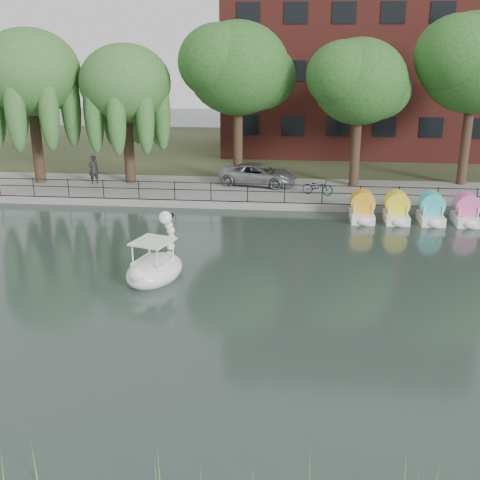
# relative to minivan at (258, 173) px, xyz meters

# --- Properties ---
(ground_plane) EXTENTS (120.00, 120.00, 0.00)m
(ground_plane) POSITION_rel_minivan_xyz_m (-0.31, -17.05, -1.13)
(ground_plane) COLOR #3B4B48
(promenade) EXTENTS (40.00, 6.00, 0.40)m
(promenade) POSITION_rel_minivan_xyz_m (-0.31, -1.05, -0.93)
(promenade) COLOR gray
(promenade) RESTS_ON ground_plane
(kerb) EXTENTS (40.00, 0.25, 0.40)m
(kerb) POSITION_rel_minivan_xyz_m (-0.31, -4.00, -0.93)
(kerb) COLOR gray
(kerb) RESTS_ON ground_plane
(land_strip) EXTENTS (60.00, 22.00, 0.36)m
(land_strip) POSITION_rel_minivan_xyz_m (-0.31, 12.95, -0.95)
(land_strip) COLOR #47512D
(land_strip) RESTS_ON ground_plane
(railing) EXTENTS (32.00, 0.05, 1.00)m
(railing) POSITION_rel_minivan_xyz_m (-0.31, -3.80, 0.02)
(railing) COLOR black
(railing) RESTS_ON promenade
(apartment_building) EXTENTS (20.00, 10.07, 18.00)m
(apartment_building) POSITION_rel_minivan_xyz_m (6.69, 12.91, 8.23)
(apartment_building) COLOR #4C1E16
(apartment_building) RESTS_ON land_strip
(willow_left) EXTENTS (5.88, 5.88, 9.01)m
(willow_left) POSITION_rel_minivan_xyz_m (-13.31, -0.55, 5.74)
(willow_left) COLOR #473323
(willow_left) RESTS_ON promenade
(willow_mid) EXTENTS (5.32, 5.32, 8.15)m
(willow_mid) POSITION_rel_minivan_xyz_m (-7.81, -0.05, 5.12)
(willow_mid) COLOR #473323
(willow_mid) RESTS_ON promenade
(broadleaf_center) EXTENTS (6.00, 6.00, 9.25)m
(broadleaf_center) POSITION_rel_minivan_xyz_m (-1.31, 0.95, 5.93)
(broadleaf_center) COLOR #473323
(broadleaf_center) RESTS_ON promenade
(broadleaf_right) EXTENTS (5.40, 5.40, 8.32)m
(broadleaf_right) POSITION_rel_minivan_xyz_m (5.69, 0.45, 5.26)
(broadleaf_right) COLOR #473323
(broadleaf_right) RESTS_ON promenade
(broadleaf_far) EXTENTS (6.30, 6.30, 9.71)m
(broadleaf_far) POSITION_rel_minivan_xyz_m (12.19, 1.45, 6.27)
(broadleaf_far) COLOR #473323
(broadleaf_far) RESTS_ON promenade
(minivan) EXTENTS (3.35, 5.60, 1.46)m
(minivan) POSITION_rel_minivan_xyz_m (0.00, 0.00, 0.00)
(minivan) COLOR gray
(minivan) RESTS_ON promenade
(bicycle) EXTENTS (0.99, 1.81, 1.00)m
(bicycle) POSITION_rel_minivan_xyz_m (3.49, -2.05, -0.23)
(bicycle) COLOR gray
(bicycle) RESTS_ON promenade
(pedestrian) EXTENTS (0.86, 0.81, 1.98)m
(pedestrian) POSITION_rel_minivan_xyz_m (-9.90, -0.64, 0.26)
(pedestrian) COLOR black
(pedestrian) RESTS_ON promenade
(swan_boat) EXTENTS (2.61, 3.30, 2.45)m
(swan_boat) POSITION_rel_minivan_xyz_m (-2.98, -14.12, -0.59)
(swan_boat) COLOR white
(swan_boat) RESTS_ON ground_plane
(pedal_boat_row) EXTENTS (7.95, 1.70, 1.40)m
(pedal_boat_row) POSITION_rel_minivan_xyz_m (9.05, -5.55, -0.52)
(pedal_boat_row) COLOR white
(pedal_boat_row) RESTS_ON ground_plane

